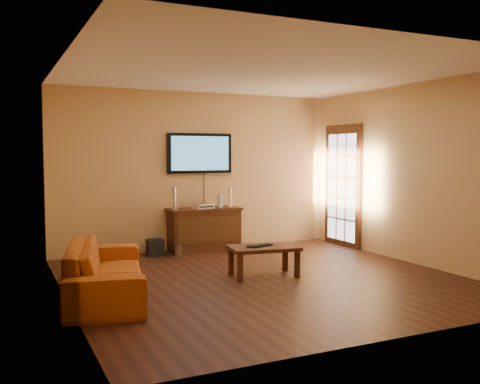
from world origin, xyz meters
TOP-DOWN VIEW (x-y plane):
  - ground_plane at (0.00, 0.00)m, footprint 5.00×5.00m
  - room_walls at (0.00, 0.62)m, footprint 5.00×5.00m
  - french_door at (2.46, 1.70)m, footprint 0.07×1.02m
  - media_console at (0.02, 2.25)m, footprint 1.26×0.48m
  - television at (0.02, 2.45)m, footprint 1.15×0.08m
  - coffee_table at (0.06, 0.16)m, footprint 0.98×0.67m
  - sofa at (-2.06, 0.04)m, footprint 1.04×2.20m
  - speaker_left at (-0.50, 2.26)m, footprint 0.10×0.10m
  - speaker_right at (0.49, 2.23)m, footprint 0.09×0.09m
  - av_receiver at (-0.03, 2.21)m, footprint 0.38×0.31m
  - game_console at (0.29, 2.22)m, footprint 0.05×0.16m
  - subwoofer at (-0.85, 2.23)m, footprint 0.28×0.28m
  - bottle at (-0.54, 1.92)m, footprint 0.07×0.07m
  - keyboard at (0.00, 0.17)m, footprint 0.39×0.24m

SIDE VIEW (x-z plane):
  - ground_plane at x=0.00m, z-range 0.00..0.00m
  - bottle at x=-0.54m, z-range -0.01..0.20m
  - subwoofer at x=-0.85m, z-range 0.00..0.26m
  - coffee_table at x=0.06m, z-range 0.15..0.56m
  - media_console at x=0.02m, z-range 0.00..0.74m
  - sofa at x=-2.06m, z-range 0.00..0.83m
  - keyboard at x=0.00m, z-range 0.41..0.43m
  - av_receiver at x=-0.03m, z-range 0.73..0.81m
  - game_console at x=0.29m, z-range 0.73..0.96m
  - speaker_right at x=0.49m, z-range 0.72..1.05m
  - speaker_left at x=-0.50m, z-range 0.72..1.08m
  - french_door at x=2.46m, z-range -0.06..2.16m
  - television at x=0.02m, z-range 1.31..2.00m
  - room_walls at x=0.00m, z-range -0.81..4.19m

